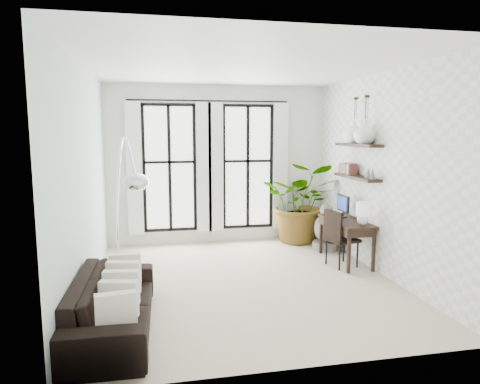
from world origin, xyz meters
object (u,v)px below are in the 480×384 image
object	(u,v)px
sofa	(113,303)
desk	(347,223)
desk_chair	(338,235)
buddha	(326,230)
arc_lamp	(124,172)
plant	(301,202)

from	to	relation	value
sofa	desk	xyz separation A→B (m)	(3.75, 1.85, 0.39)
desk_chair	sofa	bearing A→B (deg)	-167.44
sofa	buddha	world-z (taller)	buddha
desk_chair	desk	bearing A→B (deg)	20.27
arc_lamp	sofa	bearing A→B (deg)	-95.57
plant	desk_chair	size ratio (longest dim) A/B	1.72
sofa	desk	size ratio (longest dim) A/B	1.70
desk	buddha	size ratio (longest dim) A/B	1.43
buddha	plant	bearing A→B (deg)	112.87
arc_lamp	buddha	xyz separation A→B (m)	(3.63, 1.71, -1.36)
plant	arc_lamp	distance (m)	4.21
sofa	plant	world-z (taller)	plant
plant	arc_lamp	xyz separation A→B (m)	(-3.36, -2.37, 0.90)
plant	arc_lamp	size ratio (longest dim) A/B	0.72
sofa	arc_lamp	size ratio (longest dim) A/B	0.94
sofa	plant	size ratio (longest dim) A/B	1.30
desk_chair	buddha	bearing A→B (deg)	64.90
sofa	plant	bearing A→B (deg)	-44.14
buddha	desk	bearing A→B (deg)	-89.29
desk	arc_lamp	bearing A→B (deg)	-167.44
arc_lamp	desk_chair	bearing A→B (deg)	10.92
plant	sofa	bearing A→B (deg)	-135.41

